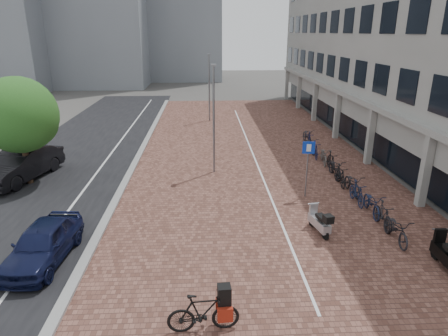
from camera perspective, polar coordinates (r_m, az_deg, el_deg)
ground at (r=13.95m, az=1.31°, el=-13.29°), size 140.00×140.00×0.00m
plaza_brick at (r=25.05m, az=3.86°, el=1.83°), size 14.50×42.00×0.04m
street_asphalt at (r=26.16m, az=-20.83°, el=1.33°), size 8.00×50.00×0.03m
curb at (r=25.21m, az=-12.38°, el=1.67°), size 0.35×42.00×0.14m
lane_line at (r=25.61m, az=-16.57°, el=1.47°), size 0.12×44.00×0.00m
parking_line at (r=25.07m, az=4.32°, el=1.89°), size 0.10×30.00×0.00m
office_building at (r=31.02m, az=25.13°, el=19.33°), size 8.40×40.00×15.00m
car_navy at (r=14.92m, az=-24.93°, el=-9.93°), size 1.93×4.11×1.36m
car_dark at (r=23.31m, az=-27.54°, el=0.44°), size 3.08×5.46×1.70m
hero_bike at (r=10.87m, az=-3.04°, el=-20.25°), size 1.95×0.67×1.35m
scooter_front at (r=15.81m, az=13.75°, el=-7.50°), size 0.80×1.62×1.07m
scooter_mid at (r=15.04m, az=29.92°, el=-10.82°), size 0.63×1.82×1.24m
parking_sign at (r=18.57m, az=12.13°, el=1.21°), size 0.58×0.11×2.76m
lamp_near at (r=21.24m, az=-1.50°, el=6.85°), size 0.12×0.12×5.87m
lamp_far at (r=34.52m, az=-2.18°, el=11.52°), size 0.12×0.12×5.70m
street_tree at (r=22.04m, az=-27.42°, el=6.65°), size 3.79×3.79×5.51m
bike_row at (r=22.01m, az=16.02°, el=-0.01°), size 1.19×15.79×1.05m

